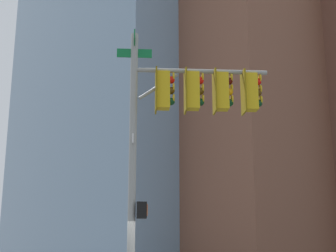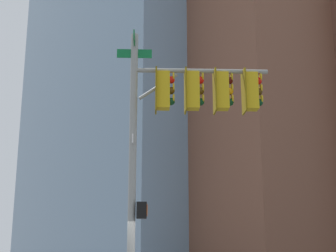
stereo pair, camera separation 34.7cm
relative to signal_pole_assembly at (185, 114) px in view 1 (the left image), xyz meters
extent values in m
cylinder|color=gray|center=(1.14, -0.70, -1.53)|extent=(0.19, 0.19, 7.47)
cylinder|color=gray|center=(-0.38, 0.24, 1.18)|extent=(3.10, 1.98, 0.12)
cylinder|color=gray|center=(0.59, -0.37, 0.73)|extent=(0.93, 0.62, 0.75)
cube|color=#0F6B33|center=(1.14, -0.70, 1.95)|extent=(0.67, 1.06, 0.24)
cube|color=#0F6B33|center=(1.14, -0.70, 1.65)|extent=(0.81, 0.52, 0.24)
cube|color=white|center=(1.14, -0.70, -0.72)|extent=(0.26, 0.40, 0.24)
cube|color=gold|center=(0.48, -0.30, 0.62)|extent=(0.47, 0.47, 1.00)
cube|color=#7D640C|center=(0.64, -0.40, 0.62)|extent=(0.32, 0.48, 1.16)
sphere|color=red|center=(0.30, -0.19, 0.92)|extent=(0.20, 0.20, 0.20)
cylinder|color=gold|center=(0.25, -0.15, 1.01)|extent=(0.16, 0.22, 0.23)
sphere|color=#4C330A|center=(0.30, -0.19, 0.62)|extent=(0.20, 0.20, 0.20)
cylinder|color=gold|center=(0.25, -0.15, 0.71)|extent=(0.16, 0.22, 0.23)
sphere|color=#0A3819|center=(0.30, -0.19, 0.32)|extent=(0.20, 0.20, 0.20)
cylinder|color=gold|center=(0.25, -0.15, 0.41)|extent=(0.16, 0.22, 0.23)
cube|color=gold|center=(-0.18, 0.11, 0.62)|extent=(0.47, 0.47, 1.00)
cube|color=#7D640C|center=(-0.02, 0.01, 0.62)|extent=(0.32, 0.48, 1.16)
sphere|color=red|center=(-0.36, 0.22, 0.92)|extent=(0.20, 0.20, 0.20)
cylinder|color=gold|center=(-0.41, 0.26, 1.01)|extent=(0.16, 0.22, 0.23)
sphere|color=#4C330A|center=(-0.36, 0.22, 0.62)|extent=(0.20, 0.20, 0.20)
cylinder|color=gold|center=(-0.41, 0.26, 0.71)|extent=(0.16, 0.22, 0.23)
sphere|color=#0A3819|center=(-0.36, 0.22, 0.32)|extent=(0.20, 0.20, 0.20)
cylinder|color=gold|center=(-0.41, 0.26, 0.41)|extent=(0.16, 0.22, 0.23)
cube|color=gold|center=(-0.84, 0.52, 0.62)|extent=(0.47, 0.47, 1.00)
cube|color=#7D640C|center=(-0.68, 0.42, 0.62)|extent=(0.32, 0.48, 1.16)
sphere|color=#470A07|center=(-1.02, 0.63, 0.92)|extent=(0.20, 0.20, 0.20)
cylinder|color=gold|center=(-1.07, 0.66, 1.01)|extent=(0.16, 0.22, 0.23)
sphere|color=#F29E0C|center=(-1.02, 0.63, 0.62)|extent=(0.20, 0.20, 0.20)
cylinder|color=gold|center=(-1.07, 0.66, 0.71)|extent=(0.16, 0.22, 0.23)
sphere|color=#0A3819|center=(-1.02, 0.63, 0.32)|extent=(0.20, 0.20, 0.20)
cylinder|color=gold|center=(-1.07, 0.66, 0.41)|extent=(0.16, 0.22, 0.23)
cube|color=gold|center=(-1.50, 0.93, 0.62)|extent=(0.47, 0.47, 1.00)
cube|color=#7D640C|center=(-1.34, 0.83, 0.62)|extent=(0.32, 0.48, 1.16)
sphere|color=red|center=(-1.68, 1.04, 0.92)|extent=(0.20, 0.20, 0.20)
cylinder|color=gold|center=(-1.73, 1.07, 1.01)|extent=(0.16, 0.22, 0.23)
sphere|color=#4C330A|center=(-1.68, 1.04, 0.62)|extent=(0.20, 0.20, 0.20)
cylinder|color=gold|center=(-1.73, 1.07, 0.71)|extent=(0.16, 0.22, 0.23)
sphere|color=#0A3819|center=(-1.68, 1.04, 0.32)|extent=(0.20, 0.20, 0.20)
cylinder|color=gold|center=(-1.73, 1.07, 0.41)|extent=(0.16, 0.22, 0.23)
cube|color=black|center=(0.93, -0.57, -2.50)|extent=(0.40, 0.44, 0.40)
cube|color=#EA5914|center=(0.81, -0.50, -2.50)|extent=(0.15, 0.22, 0.28)
camera|label=1|loc=(7.47, 9.72, -3.36)|focal=52.10mm
camera|label=2|loc=(7.18, 9.91, -3.36)|focal=52.10mm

